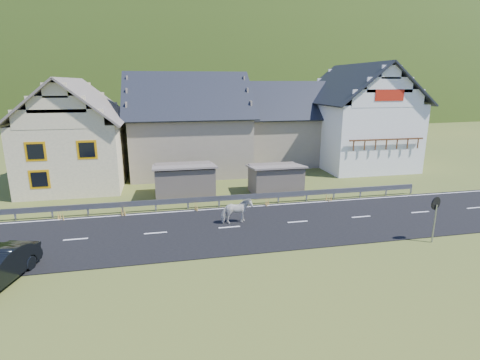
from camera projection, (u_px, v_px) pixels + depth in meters
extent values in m
plane|color=#455022|center=(229.00, 228.00, 20.73)|extent=(160.00, 160.00, 0.00)
cube|color=black|center=(229.00, 228.00, 20.72)|extent=(60.00, 7.00, 0.04)
cube|color=silver|center=(229.00, 227.00, 20.72)|extent=(60.00, 6.60, 0.01)
cube|color=#93969B|center=(219.00, 198.00, 24.06)|extent=(28.00, 0.08, 0.34)
cube|color=#93969B|center=(15.00, 215.00, 21.74)|extent=(0.10, 0.06, 0.70)
cube|color=#93969B|center=(52.00, 212.00, 22.14)|extent=(0.10, 0.06, 0.70)
cube|color=#93969B|center=(88.00, 210.00, 22.54)|extent=(0.10, 0.06, 0.70)
cube|color=#93969B|center=(122.00, 208.00, 22.94)|extent=(0.10, 0.06, 0.70)
cube|color=#93969B|center=(156.00, 206.00, 23.34)|extent=(0.10, 0.06, 0.70)
cube|color=#93969B|center=(188.00, 204.00, 23.74)|extent=(0.10, 0.06, 0.70)
cube|color=#93969B|center=(219.00, 202.00, 24.14)|extent=(0.10, 0.06, 0.70)
cube|color=#93969B|center=(249.00, 200.00, 24.54)|extent=(0.10, 0.06, 0.70)
cube|color=#93969B|center=(278.00, 198.00, 24.94)|extent=(0.10, 0.06, 0.70)
cube|color=#93969B|center=(306.00, 196.00, 25.34)|extent=(0.10, 0.06, 0.70)
cube|color=#93969B|center=(334.00, 194.00, 25.74)|extent=(0.10, 0.06, 0.70)
cube|color=#93969B|center=(360.00, 193.00, 26.14)|extent=(0.10, 0.06, 0.70)
cube|color=#93969B|center=(386.00, 191.00, 26.54)|extent=(0.10, 0.06, 0.70)
cube|color=#93969B|center=(411.00, 189.00, 26.94)|extent=(0.10, 0.06, 0.70)
cube|color=#6A5E52|center=(185.00, 181.00, 26.20)|extent=(4.30, 3.30, 2.40)
cube|color=#6A5E52|center=(275.00, 180.00, 27.06)|extent=(3.80, 2.90, 2.20)
cube|color=beige|center=(77.00, 152.00, 29.45)|extent=(7.00, 9.00, 5.00)
cube|color=#CF8C06|center=(36.00, 152.00, 24.65)|extent=(1.30, 0.12, 1.30)
cube|color=#CF8C06|center=(87.00, 150.00, 25.29)|extent=(1.30, 0.12, 1.30)
cube|color=#CF8C06|center=(40.00, 179.00, 25.13)|extent=(1.30, 0.12, 1.30)
cube|color=gray|center=(48.00, 99.00, 29.45)|extent=(0.70, 0.70, 2.40)
cube|color=gray|center=(189.00, 143.00, 34.09)|extent=(10.00, 9.00, 5.00)
cube|color=gray|center=(286.00, 138.00, 38.04)|extent=(9.00, 8.00, 4.60)
cube|color=white|center=(355.00, 134.00, 36.23)|extent=(8.00, 10.00, 6.00)
cube|color=red|center=(390.00, 95.00, 30.50)|extent=(2.60, 0.06, 0.90)
cube|color=brown|center=(387.00, 139.00, 31.21)|extent=(6.80, 0.12, 0.12)
ellipsoid|color=#253E11|center=(178.00, 137.00, 197.17)|extent=(440.00, 280.00, 260.00)
imported|color=beige|center=(237.00, 211.00, 21.13)|extent=(1.02, 1.81, 1.44)
cylinder|color=#93969B|center=(434.00, 224.00, 18.61)|extent=(0.08, 0.08, 1.99)
cylinder|color=black|center=(436.00, 203.00, 18.42)|extent=(0.64, 0.25, 0.66)
cylinder|color=white|center=(435.00, 203.00, 18.46)|extent=(0.54, 0.20, 0.56)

